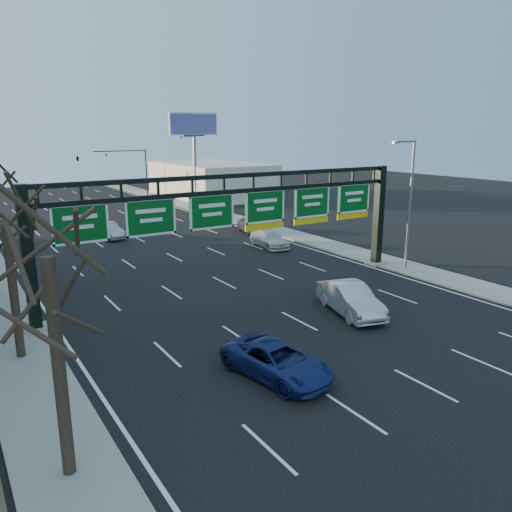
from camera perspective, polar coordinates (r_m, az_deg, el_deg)
ground at (r=24.73m, az=7.78°, el=-8.80°), size 160.00×160.00×0.00m
sidewalk_right at (r=47.40m, az=4.01°, el=2.48°), size 3.00×120.00×0.12m
lane_markings at (r=41.24m, az=-10.44°, el=0.44°), size 21.60×120.00×0.01m
sign_gantry at (r=29.82m, az=-1.68°, el=4.55°), size 24.60×1.20×7.20m
building_right_distant at (r=76.10m, az=-5.18°, el=8.69°), size 12.00×20.00×5.00m
tree_near at (r=13.56m, az=-23.16°, el=4.14°), size 3.60×3.60×8.86m
tree_gantry at (r=22.47m, az=-27.09°, el=6.30°), size 3.60×3.60×8.48m
streetlight_near at (r=36.21m, az=17.09°, el=6.35°), size 2.15×0.22×9.00m
streetlight_far at (r=63.62m, az=-7.10°, el=9.93°), size 2.15×0.22×9.00m
billboard_right at (r=69.05m, az=-7.10°, el=13.56°), size 7.00×0.50×12.00m
traffic_signal_mast at (r=75.23m, az=-16.93°, el=10.38°), size 10.16×0.54×7.00m
car_blue_suv at (r=20.29m, az=2.38°, el=-11.88°), size 3.14×5.25×1.37m
car_silver_sedan at (r=27.30m, az=10.74°, el=-4.85°), size 2.94×5.28×1.65m
car_white_wagon at (r=42.33m, az=1.53°, el=1.96°), size 2.39×4.86×1.36m
car_grey_far at (r=48.60m, az=-0.65°, el=3.59°), size 2.53×4.47×1.43m
car_silver_distant at (r=47.74m, az=-16.55°, el=2.82°), size 2.11×4.54×1.44m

